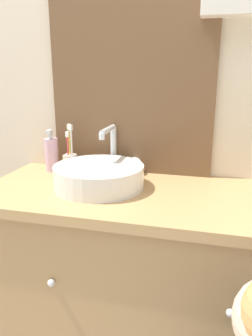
{
  "coord_description": "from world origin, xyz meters",
  "views": [
    {
      "loc": [
        0.18,
        -0.72,
        1.29
      ],
      "look_at": [
        -0.08,
        0.3,
        0.98
      ],
      "focal_mm": 35.0,
      "sensor_mm": 36.0,
      "label": 1
    }
  ],
  "objects": [
    {
      "name": "sink_basin",
      "position": [
        -0.19,
        0.37,
        0.93
      ],
      "size": [
        0.33,
        0.39,
        0.2
      ],
      "color": "silver",
      "rests_on": "vanity_counter"
    },
    {
      "name": "wall_back",
      "position": [
        0.02,
        0.62,
        1.28
      ],
      "size": [
        3.2,
        0.18,
        2.5
      ],
      "color": "beige",
      "rests_on": "ground_plane"
    },
    {
      "name": "soap_dispenser",
      "position": [
        -0.46,
        0.51,
        0.95
      ],
      "size": [
        0.06,
        0.06,
        0.18
      ],
      "color": "#CCA3BC",
      "rests_on": "vanity_counter"
    },
    {
      "name": "vanity_counter",
      "position": [
        0.0,
        0.35,
        0.44
      ],
      "size": [
        1.23,
        0.51,
        0.88
      ],
      "color": "#A37A4C",
      "rests_on": "ground_plane"
    },
    {
      "name": "toothbrush_holder",
      "position": [
        -0.38,
        0.51,
        0.93
      ],
      "size": [
        0.06,
        0.06,
        0.2
      ],
      "color": "beige",
      "rests_on": "vanity_counter"
    }
  ]
}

